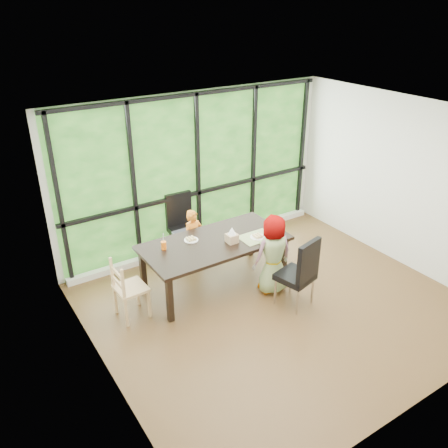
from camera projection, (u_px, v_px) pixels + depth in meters
The scene contains 22 objects.
ground at pixel (276, 305), 6.69m from camera, with size 5.00×5.00×0.00m, color black.
back_wall at pixel (196, 172), 7.78m from camera, with size 5.00×5.00×0.00m, color silver.
foliage_backdrop at pixel (197, 172), 7.76m from camera, with size 4.80×0.02×2.65m, color #1C4518.
window_mullions at pixel (198, 173), 7.73m from camera, with size 4.80×0.06×2.65m, color black, non-canonical shape.
window_sill at pixel (201, 242), 8.28m from camera, with size 4.80×0.12×0.10m, color silver.
dining_table at pixel (215, 263), 7.01m from camera, with size 2.18×1.07×0.75m, color black.
chair_window_leather at pixel (184, 227), 7.75m from camera, with size 0.46×0.46×1.08m, color black.
chair_interior_leather at pixel (295, 272), 6.49m from camera, with size 0.46×0.46×1.08m, color black.
chair_end_beech at pixel (131, 288), 6.28m from camera, with size 0.42×0.40×0.90m, color tan.
child_toddler at pixel (194, 239), 7.44m from camera, with size 0.36×0.24×1.00m, color orange.
child_older at pixel (274, 254), 6.77m from camera, with size 0.60×0.39×1.23m, color slate.
placemat at pixel (256, 237), 6.96m from camera, with size 0.50×0.37×0.01m, color tan.
plate_far at pixel (191, 240), 6.87m from camera, with size 0.21×0.21×0.01m, color white.
plate_near at pixel (258, 237), 6.95m from camera, with size 0.23×0.23×0.01m, color white.
orange_cup at pixel (164, 245), 6.61m from camera, with size 0.08×0.08×0.12m, color orange.
green_cup at pixel (275, 230), 7.03m from camera, with size 0.08×0.08×0.13m, color #54C72F.
tissue_box at pixel (232, 238), 6.79m from camera, with size 0.15×0.15×0.13m, color tan.
crepe_rolls_far at pixel (191, 239), 6.85m from camera, with size 0.15×0.12×0.04m, color tan, non-canonical shape.
crepe_rolls_near at pixel (258, 236), 6.94m from camera, with size 0.15×0.12×0.04m, color tan, non-canonical shape.
straw_white at pixel (163, 239), 6.56m from camera, with size 0.01×0.01×0.20m, color white.
straw_pink at pixel (275, 224), 6.98m from camera, with size 0.01×0.01×0.20m, color pink.
tissue at pixel (232, 231), 6.74m from camera, with size 0.12×0.12×0.11m, color white.
Camera 1 is at (-3.62, -4.18, 4.02)m, focal length 37.09 mm.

